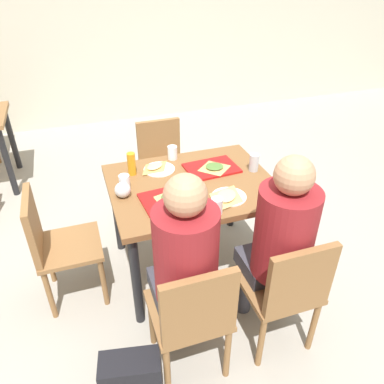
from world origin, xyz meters
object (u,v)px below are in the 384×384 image
(plastic_cup_c, at_px, (125,182))
(foil_bundle, at_px, (123,190))
(chair_near_left, at_px, (193,314))
(pizza_slice_a, at_px, (169,198))
(paper_plate_center, at_px, (159,169))
(handbag, at_px, (131,377))
(main_table, at_px, (192,195))
(pizza_slice_d, at_px, (226,196))
(condiment_bottle, at_px, (132,164))
(chair_far_side, at_px, (162,162))
(soda_can, at_px, (254,163))
(chair_near_right, at_px, (287,288))
(person_in_red, at_px, (184,260))
(tray_red_near, at_px, (171,199))
(pizza_slice_b, at_px, (214,167))
(tray_red_far, at_px, (212,168))
(paper_plate_near_edge, at_px, (229,197))
(plastic_cup_a, at_px, (172,153))
(plastic_cup_b, at_px, (217,206))
(chair_left_end, at_px, (54,241))
(pizza_slice_c, at_px, (155,167))
(person_in_brown_jacket, at_px, (279,238))

(plastic_cup_c, xyz_separation_m, foil_bundle, (-0.03, -0.09, 0.00))
(chair_near_left, xyz_separation_m, pizza_slice_a, (0.07, 0.66, 0.28))
(paper_plate_center, distance_m, handbag, 1.32)
(main_table, distance_m, pizza_slice_d, 0.31)
(chair_near_left, xyz_separation_m, condiment_bottle, (-0.08, 1.06, 0.34))
(chair_far_side, distance_m, soda_can, 0.98)
(chair_near_right, height_order, plastic_cup_c, plastic_cup_c)
(person_in_red, bearing_deg, foil_bundle, 106.12)
(handbag, bearing_deg, tray_red_near, 57.75)
(tray_red_near, xyz_separation_m, pizza_slice_d, (0.33, -0.10, 0.01))
(pizza_slice_b, xyz_separation_m, foil_bundle, (-0.67, -0.13, 0.03))
(chair_near_left, height_order, tray_red_far, chair_near_left)
(chair_near_right, height_order, person_in_red, person_in_red)
(person_in_red, height_order, paper_plate_near_edge, person_in_red)
(pizza_slice_a, bearing_deg, chair_near_left, -96.07)
(tray_red_far, height_order, plastic_cup_a, plastic_cup_a)
(tray_red_near, xyz_separation_m, pizza_slice_b, (0.39, 0.26, 0.02))
(plastic_cup_a, distance_m, plastic_cup_b, 0.75)
(main_table, relative_size, foil_bundle, 10.90)
(tray_red_far, xyz_separation_m, pizza_slice_a, (-0.39, -0.30, 0.02))
(plastic_cup_b, bearing_deg, person_in_red, -134.04)
(chair_far_side, xyz_separation_m, tray_red_near, (-0.19, -0.97, 0.27))
(paper_plate_near_edge, bearing_deg, plastic_cup_b, -136.08)
(person_in_red, xyz_separation_m, condiment_bottle, (-0.08, 0.92, 0.09))
(person_in_red, xyz_separation_m, foil_bundle, (-0.19, 0.66, 0.06))
(plastic_cup_a, bearing_deg, foil_bundle, -137.93)
(chair_near_right, relative_size, paper_plate_center, 3.80)
(plastic_cup_a, bearing_deg, plastic_cup_b, -85.81)
(pizza_slice_a, xyz_separation_m, plastic_cup_b, (0.23, -0.21, 0.03))
(chair_near_left, xyz_separation_m, tray_red_far, (0.46, 0.95, 0.27))
(plastic_cup_a, height_order, soda_can, soda_can)
(chair_near_right, bearing_deg, tray_red_far, 94.90)
(chair_near_right, relative_size, person_in_red, 0.67)
(main_table, distance_m, pizza_slice_b, 0.26)
(main_table, bearing_deg, handbag, -126.63)
(chair_left_end, bearing_deg, soda_can, 0.90)
(chair_near_left, height_order, plastic_cup_c, plastic_cup_c)
(pizza_slice_c, relative_size, pizza_slice_d, 0.81)
(pizza_slice_b, bearing_deg, pizza_slice_d, -99.95)
(plastic_cup_c, bearing_deg, paper_plate_near_edge, -27.05)
(main_table, xyz_separation_m, handbag, (-0.62, -0.84, -0.51))
(chair_far_side, bearing_deg, chair_near_left, -99.41)
(chair_near_left, bearing_deg, soda_can, 48.91)
(person_in_brown_jacket, distance_m, pizza_slice_d, 0.45)
(pizza_slice_c, distance_m, plastic_cup_a, 0.20)
(chair_left_end, xyz_separation_m, plastic_cup_a, (0.90, 0.37, 0.31))
(handbag, bearing_deg, pizza_slice_b, 48.90)
(main_table, height_order, soda_can, soda_can)
(tray_red_far, bearing_deg, soda_can, -21.86)
(paper_plate_center, relative_size, plastic_cup_b, 2.20)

